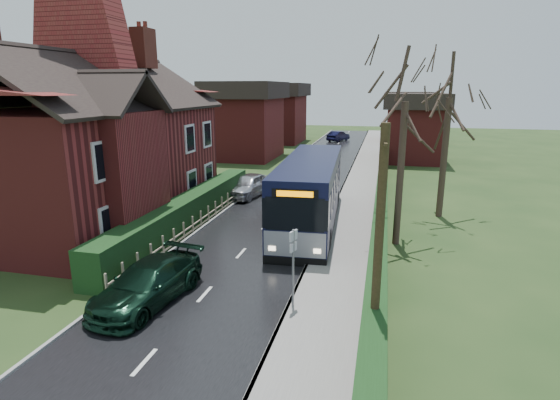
% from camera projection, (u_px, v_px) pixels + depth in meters
% --- Properties ---
extents(ground, '(140.00, 140.00, 0.00)m').
position_uv_depth(ground, '(225.00, 272.00, 17.09)').
color(ground, '#354B20').
rests_on(ground, ground).
extents(road, '(6.00, 100.00, 0.02)m').
position_uv_depth(road, '(283.00, 206.00, 26.51)').
color(road, black).
rests_on(road, ground).
extents(pavement, '(2.50, 100.00, 0.14)m').
position_uv_depth(pavement, '(353.00, 210.00, 25.53)').
color(pavement, slate).
rests_on(pavement, ground).
extents(kerb_right, '(0.12, 100.00, 0.14)m').
position_uv_depth(kerb_right, '(333.00, 209.00, 25.80)').
color(kerb_right, gray).
rests_on(kerb_right, ground).
extents(kerb_left, '(0.12, 100.00, 0.10)m').
position_uv_depth(kerb_left, '(235.00, 203.00, 27.18)').
color(kerb_left, gray).
rests_on(kerb_left, ground).
extents(front_hedge, '(1.20, 16.00, 1.60)m').
position_uv_depth(front_hedge, '(187.00, 212.00, 22.48)').
color(front_hedge, black).
rests_on(front_hedge, ground).
extents(picket_fence, '(0.10, 16.00, 0.90)m').
position_uv_depth(picket_fence, '(201.00, 219.00, 22.40)').
color(picket_fence, tan).
rests_on(picket_fence, ground).
extents(right_wall_hedge, '(0.60, 50.00, 1.80)m').
position_uv_depth(right_wall_hedge, '(381.00, 196.00, 24.95)').
color(right_wall_hedge, maroon).
rests_on(right_wall_hedge, ground).
extents(brick_house, '(9.30, 14.60, 10.30)m').
position_uv_depth(brick_house, '(95.00, 140.00, 22.47)').
color(brick_house, maroon).
rests_on(brick_house, ground).
extents(bus, '(3.31, 11.63, 3.49)m').
position_uv_depth(bus, '(310.00, 193.00, 22.60)').
color(bus, black).
rests_on(bus, ground).
extents(car_silver, '(2.62, 4.72, 1.52)m').
position_uv_depth(car_silver, '(248.00, 185.00, 28.83)').
color(car_silver, silver).
rests_on(car_silver, ground).
extents(car_green, '(2.51, 4.91, 1.36)m').
position_uv_depth(car_green, '(148.00, 283.00, 14.51)').
color(car_green, black).
rests_on(car_green, ground).
extents(car_distant, '(2.88, 4.30, 1.34)m').
position_uv_depth(car_distant, '(338.00, 136.00, 59.11)').
color(car_distant, black).
rests_on(car_distant, ground).
extents(bus_stop_sign, '(0.19, 0.41, 2.73)m').
position_uv_depth(bus_stop_sign, '(293.00, 258.00, 13.77)').
color(bus_stop_sign, slate).
rests_on(bus_stop_sign, ground).
extents(telegraph_pole, '(0.21, 0.81, 6.25)m').
position_uv_depth(telegraph_pole, '(378.00, 255.00, 10.28)').
color(telegraph_pole, '#2C2413').
rests_on(telegraph_pole, ground).
extents(tree_right_near, '(4.26, 4.26, 9.19)m').
position_uv_depth(tree_right_near, '(406.00, 91.00, 18.51)').
color(tree_right_near, '#33261E').
rests_on(tree_right_near, ground).
extents(tree_right_far, '(4.82, 4.82, 9.30)m').
position_uv_depth(tree_right_far, '(451.00, 89.00, 22.81)').
color(tree_right_far, '#35271F').
rests_on(tree_right_far, ground).
extents(tree_house_side, '(3.90, 3.90, 8.86)m').
position_uv_depth(tree_house_side, '(167.00, 93.00, 33.58)').
color(tree_house_side, '#3D3124').
rests_on(tree_house_side, ground).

